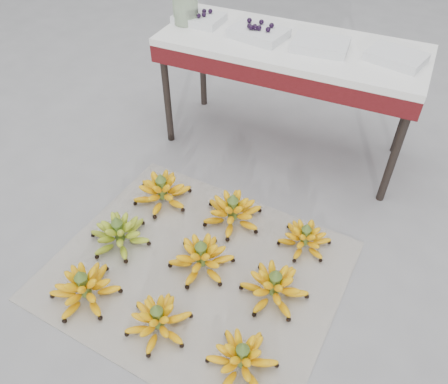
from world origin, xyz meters
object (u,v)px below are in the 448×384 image
at_px(newspaper_mat, 197,270).
at_px(tray_far_left, 199,18).
at_px(bunch_front_left, 85,288).
at_px(tray_left, 258,32).
at_px(tray_right, 320,45).
at_px(vendor_table, 290,56).
at_px(tray_far_right, 396,57).
at_px(bunch_back_center, 233,212).
at_px(bunch_front_right, 242,358).
at_px(bunch_mid_left, 119,234).
at_px(bunch_mid_center, 201,257).
at_px(glass_jar, 185,7).
at_px(bunch_mid_right, 274,286).
at_px(bunch_back_left, 162,191).
at_px(bunch_front_center, 158,320).
at_px(bunch_back_right, 305,238).

height_order(newspaper_mat, tray_far_left, tray_far_left).
bearing_deg(bunch_front_left, tray_left, 75.13).
bearing_deg(tray_right, vendor_table, 172.22).
bearing_deg(bunch_front_left, tray_far_right, 50.96).
xyz_separation_m(bunch_back_center, tray_left, (-0.17, 0.69, 0.61)).
distance_m(bunch_front_right, bunch_mid_left, 0.83).
bearing_deg(bunch_back_center, newspaper_mat, -117.02).
distance_m(bunch_mid_center, tray_far_right, 1.31).
relative_size(newspaper_mat, glass_jar, 7.27).
distance_m(bunch_mid_center, bunch_mid_right, 0.35).
bearing_deg(bunch_mid_right, bunch_back_left, 164.25).
xyz_separation_m(bunch_front_right, tray_left, (-0.50, 1.36, 0.62)).
relative_size(tray_left, tray_far_right, 1.05).
bearing_deg(tray_far_right, glass_jar, -179.11).
bearing_deg(bunch_front_center, bunch_mid_center, 66.87).
distance_m(bunch_front_center, glass_jar, 1.62).
relative_size(bunch_mid_right, bunch_back_left, 0.87).
height_order(bunch_front_left, tray_far_right, tray_far_right).
bearing_deg(tray_far_left, bunch_back_center, -53.76).
height_order(newspaper_mat, bunch_front_right, bunch_front_right).
bearing_deg(bunch_front_left, glass_jar, 92.96).
height_order(bunch_front_center, tray_left, tray_left).
bearing_deg(tray_far_left, bunch_front_center, -70.08).
bearing_deg(bunch_back_left, bunch_front_right, -56.76).
relative_size(bunch_mid_left, glass_jar, 1.68).
bearing_deg(bunch_back_center, bunch_back_left, 159.64).
relative_size(bunch_back_center, tray_left, 1.27).
height_order(bunch_front_right, tray_left, tray_left).
relative_size(bunch_back_right, tray_far_right, 1.00).
bearing_deg(bunch_mid_center, bunch_back_center, 66.87).
height_order(bunch_front_center, bunch_mid_right, bunch_mid_right).
relative_size(bunch_front_right, tray_far_left, 1.08).
xyz_separation_m(bunch_mid_left, tray_far_right, (0.95, 1.06, 0.61)).
distance_m(bunch_back_center, bunch_back_right, 0.37).
distance_m(bunch_front_center, tray_far_left, 1.61).
bearing_deg(glass_jar, tray_far_left, 33.26).
relative_size(bunch_front_center, tray_far_right, 1.17).
xyz_separation_m(tray_right, tray_far_right, (0.36, 0.02, -0.00)).
bearing_deg(bunch_mid_center, tray_far_left, 95.74).
height_order(bunch_front_right, bunch_mid_right, bunch_mid_right).
height_order(tray_far_right, glass_jar, glass_jar).
xyz_separation_m(bunch_back_right, tray_far_left, (-0.91, 0.74, 0.62)).
xyz_separation_m(bunch_mid_center, glass_jar, (-0.58, 1.01, 0.68)).
bearing_deg(bunch_mid_left, glass_jar, 99.63).
xyz_separation_m(newspaper_mat, bunch_mid_center, (0.01, 0.03, 0.06)).
bearing_deg(vendor_table, bunch_front_center, -91.60).
xyz_separation_m(bunch_mid_center, bunch_back_right, (0.39, 0.31, -0.01)).
height_order(bunch_front_center, tray_far_right, tray_far_right).
bearing_deg(bunch_back_right, glass_jar, 131.74).
bearing_deg(tray_right, newspaper_mat, -100.21).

